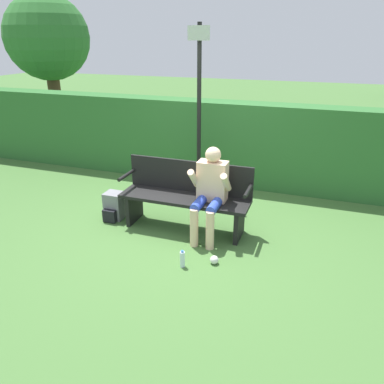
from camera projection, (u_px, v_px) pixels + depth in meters
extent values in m
plane|color=#426B33|center=(185.00, 229.00, 5.40)|extent=(40.00, 40.00, 0.00)
cube|color=#2D662D|center=(223.00, 143.00, 6.89)|extent=(12.00, 0.51, 1.50)
cube|color=black|center=(184.00, 199.00, 5.22)|extent=(1.83, 0.49, 0.05)
cube|color=black|center=(190.00, 176.00, 5.32)|extent=(1.83, 0.04, 0.46)
cube|color=black|center=(134.00, 207.00, 5.56)|extent=(0.06, 0.44, 0.45)
cube|color=black|center=(239.00, 223.00, 5.07)|extent=(0.06, 0.44, 0.45)
cylinder|color=black|center=(126.00, 175.00, 5.40)|extent=(0.05, 0.44, 0.05)
cylinder|color=black|center=(248.00, 191.00, 4.85)|extent=(0.05, 0.44, 0.05)
cube|color=beige|center=(213.00, 181.00, 5.03)|extent=(0.39, 0.22, 0.55)
sphere|color=beige|center=(213.00, 155.00, 4.89)|extent=(0.21, 0.21, 0.21)
cylinder|color=#2D47B7|center=(200.00, 203.00, 4.96)|extent=(0.13, 0.44, 0.13)
cylinder|color=#2D47B7|center=(215.00, 205.00, 4.89)|extent=(0.13, 0.44, 0.13)
cylinder|color=beige|center=(194.00, 228.00, 4.87)|extent=(0.11, 0.11, 0.53)
cylinder|color=beige|center=(210.00, 230.00, 4.80)|extent=(0.11, 0.11, 0.53)
cylinder|color=beige|center=(194.00, 178.00, 4.96)|extent=(0.09, 0.33, 0.33)
cylinder|color=beige|center=(226.00, 182.00, 4.82)|extent=(0.09, 0.33, 0.33)
cube|color=slate|center=(115.00, 205.00, 5.65)|extent=(0.27, 0.24, 0.41)
cube|color=black|center=(110.00, 216.00, 5.55)|extent=(0.20, 0.08, 0.19)
cylinder|color=silver|center=(182.00, 259.00, 4.48)|extent=(0.06, 0.06, 0.20)
cylinder|color=#2D66B2|center=(182.00, 251.00, 4.44)|extent=(0.03, 0.03, 0.02)
cylinder|color=black|center=(199.00, 114.00, 6.16)|extent=(0.07, 0.07, 2.77)
cube|color=silver|center=(199.00, 33.00, 5.64)|extent=(0.35, 0.02, 0.21)
cylinder|color=#4C3823|center=(56.00, 103.00, 9.75)|extent=(0.32, 0.32, 1.92)
sphere|color=#2D6B2D|center=(47.00, 37.00, 9.15)|extent=(2.04, 2.04, 2.04)
sphere|color=silver|center=(214.00, 260.00, 4.56)|extent=(0.10, 0.10, 0.10)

